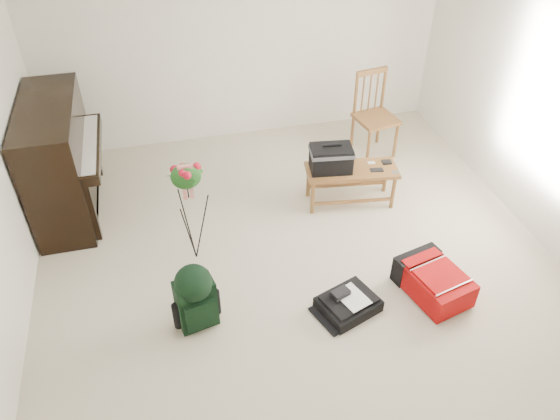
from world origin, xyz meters
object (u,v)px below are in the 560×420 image
object	(u,v)px
bench	(338,163)
red_suitcase	(431,278)
black_duffel	(348,303)
green_backpack	(195,295)
piano	(61,162)
flower_stand	(191,213)
dining_chair	(375,116)

from	to	relation	value
bench	red_suitcase	xyz separation A→B (m)	(0.43, -1.47, -0.39)
black_duffel	green_backpack	size ratio (longest dim) A/B	0.92
green_backpack	red_suitcase	bearing A→B (deg)	-15.57
piano	flower_stand	world-z (taller)	piano
bench	dining_chair	xyz separation A→B (m)	(0.79, 0.92, -0.02)
piano	black_duffel	world-z (taller)	piano
black_duffel	flower_stand	xyz separation A→B (m)	(-1.24, 1.02, 0.48)
bench	green_backpack	xyz separation A→B (m)	(-1.71, -1.35, -0.18)
red_suitcase	flower_stand	bearing A→B (deg)	140.65
black_duffel	green_backpack	world-z (taller)	green_backpack
bench	red_suitcase	bearing A→B (deg)	-65.70
black_duffel	green_backpack	xyz separation A→B (m)	(-1.32, 0.17, 0.28)
flower_stand	green_backpack	bearing A→B (deg)	-94.10
red_suitcase	bench	bearing A→B (deg)	92.30
piano	bench	bearing A→B (deg)	-12.57
piano	dining_chair	world-z (taller)	piano
red_suitcase	black_duffel	bearing A→B (deg)	169.05
bench	dining_chair	world-z (taller)	dining_chair
bench	dining_chair	bearing A→B (deg)	57.28
piano	red_suitcase	distance (m)	3.92
flower_stand	dining_chair	bearing A→B (deg)	32.10
dining_chair	green_backpack	distance (m)	3.38
dining_chair	black_duffel	xyz separation A→B (m)	(-1.18, -2.44, -0.44)
bench	black_duffel	bearing A→B (deg)	-96.42
dining_chair	red_suitcase	xyz separation A→B (m)	(-0.36, -2.39, -0.36)
red_suitcase	piano	bearing A→B (deg)	133.28
dining_chair	red_suitcase	size ratio (longest dim) A/B	1.39
bench	black_duffel	world-z (taller)	bench
dining_chair	black_duffel	bearing A→B (deg)	-125.69
piano	red_suitcase	bearing A→B (deg)	-32.70
piano	bench	xyz separation A→B (m)	(2.85, -0.63, -0.06)
red_suitcase	dining_chair	bearing A→B (deg)	67.36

